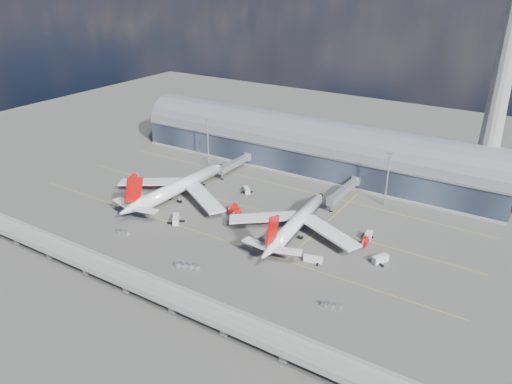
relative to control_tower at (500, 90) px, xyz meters
The scene contains 20 objects.
ground 129.54m from the control_tower, 135.68° to the right, with size 500.00×500.00×0.00m, color #474744.
taxi_lines 116.61m from the control_tower, 144.38° to the right, with size 200.00×80.12×0.01m.
terminal 94.20m from the control_tower, behind, with size 200.00×30.00×28.00m.
control_tower is the anchor object (origin of this frame).
guideway 168.57m from the control_tower, 121.63° to the right, with size 220.00×8.50×7.20m.
floodlight_mast_left 143.01m from the control_tower, 168.28° to the right, with size 3.00×0.70×25.70m.
floodlight_mast_right 58.76m from the control_tower, 141.34° to the right, with size 3.00×0.70×25.70m.
airliner_left 147.07m from the control_tower, 148.10° to the right, with size 65.02×68.27×20.84m.
airliner_right 103.75m from the control_tower, 127.25° to the right, with size 58.52×61.19×19.41m.
jet_bridge_left 127.70m from the control_tower, 165.45° to the right, with size 4.40×28.00×7.25m.
jet_bridge_right 77.17m from the control_tower, 148.91° to the right, with size 4.40×32.00×7.25m.
service_truck_0 147.22m from the control_tower, 138.46° to the right, with size 6.50×7.46×3.11m.
service_truck_1 161.98m from the control_tower, 146.80° to the right, with size 5.29×3.45×2.82m.
service_truck_2 109.84m from the control_tower, 114.68° to the right, with size 7.25×3.82×2.53m.
service_truck_3 93.07m from the control_tower, 104.72° to the right, with size 5.08×6.57×2.99m.
service_truck_4 84.80m from the control_tower, 115.96° to the right, with size 3.08×5.29×2.90m.
service_truck_5 118.88m from the control_tower, 152.30° to the right, with size 5.61×5.50×2.75m.
cargo_train_0 167.96m from the control_tower, 136.21° to the right, with size 6.74×2.12×1.48m.
cargo_train_1 148.70m from the control_tower, 123.62° to the right, with size 9.75×4.59×1.63m.
cargo_train_2 123.09m from the control_tower, 102.35° to the right, with size 6.77×2.88×1.48m.
Camera 1 is at (110.36, -148.66, 98.25)m, focal length 35.00 mm.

